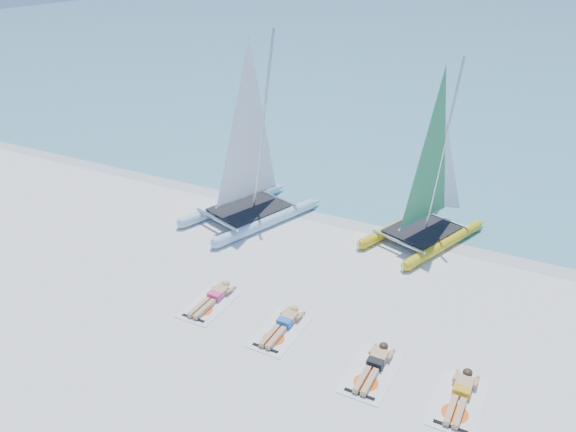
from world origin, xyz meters
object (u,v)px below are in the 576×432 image
at_px(towel_d, 458,403).
at_px(towel_a, 210,304).
at_px(towel_c, 371,373).
at_px(catamaran_yellow, 435,183).
at_px(sunbather_d, 461,393).
at_px(sunbather_a, 214,297).
at_px(sunbather_c, 374,364).
at_px(catamaran_blue, 249,166).
at_px(towel_b, 280,331).
at_px(sunbather_b, 284,324).

bearing_deg(towel_d, towel_a, 175.39).
distance_m(towel_a, towel_c, 4.85).
relative_size(catamaran_yellow, sunbather_d, 3.45).
xyz_separation_m(sunbather_a, sunbather_c, (4.82, -0.55, 0.00)).
bearing_deg(towel_d, catamaran_yellow, 109.60).
bearing_deg(catamaran_blue, towel_d, -14.22).
distance_m(catamaran_blue, sunbather_d, 10.27).
height_order(towel_a, sunbather_d, sunbather_d).
distance_m(towel_b, sunbather_c, 2.58).
bearing_deg(catamaran_yellow, sunbather_a, -102.84).
distance_m(catamaran_blue, sunbather_a, 5.50).
relative_size(catamaran_blue, towel_d, 3.55).
relative_size(catamaran_yellow, sunbather_b, 3.45).
xyz_separation_m(catamaran_yellow, towel_b, (-1.95, -6.84, -1.87)).
height_order(sunbather_a, towel_c, sunbather_a).
distance_m(towel_c, sunbather_c, 0.22).
xyz_separation_m(catamaran_yellow, sunbather_c, (0.61, -7.03, -1.76)).
relative_size(towel_a, sunbather_c, 1.07).
xyz_separation_m(sunbather_a, towel_c, (4.82, -0.74, -0.11)).
xyz_separation_m(sunbather_b, sunbather_c, (2.57, -0.38, 0.00)).
bearing_deg(sunbather_d, sunbather_a, 175.39).
height_order(catamaran_yellow, towel_b, catamaran_yellow).
relative_size(sunbather_b, sunbather_c, 1.00).
height_order(sunbather_a, towel_d, sunbather_a).
xyz_separation_m(catamaran_blue, sunbather_c, (6.57, -5.42, -1.84)).
distance_m(catamaran_yellow, towel_c, 7.49).
bearing_deg(sunbather_a, towel_c, -8.76).
height_order(sunbather_a, towel_b, sunbather_a).
height_order(sunbather_b, sunbather_c, same).
bearing_deg(catamaran_blue, towel_c, -21.40).
xyz_separation_m(towel_b, sunbather_d, (4.53, -0.19, 0.11)).
distance_m(sunbather_a, towel_c, 4.88).
xyz_separation_m(towel_b, sunbather_c, (2.57, -0.19, 0.11)).
distance_m(sunbather_b, sunbather_d, 4.54).
bearing_deg(catamaran_yellow, towel_a, -102.08).
xyz_separation_m(towel_a, towel_b, (2.25, -0.17, 0.00)).
height_order(catamaran_yellow, towel_d, catamaran_yellow).
distance_m(towel_b, towel_c, 2.60).
height_order(towel_c, sunbather_c, sunbather_c).
distance_m(catamaran_yellow, towel_a, 8.11).
xyz_separation_m(sunbather_b, towel_d, (4.53, -0.57, -0.11)).
height_order(towel_a, towel_c, same).
bearing_deg(sunbather_d, sunbather_b, 175.22).
xyz_separation_m(towel_c, sunbather_d, (1.96, 0.20, 0.11)).
height_order(catamaran_blue, sunbather_a, catamaran_blue).
bearing_deg(sunbather_d, towel_d, -90.00).
xyz_separation_m(catamaran_yellow, towel_d, (2.57, -7.22, -1.87)).
height_order(towel_c, towel_d, same).
relative_size(catamaran_blue, sunbather_a, 3.81).
bearing_deg(towel_d, catamaran_blue, 146.65).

